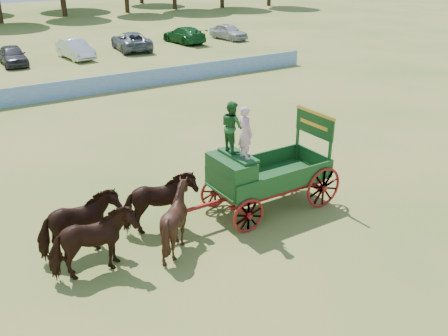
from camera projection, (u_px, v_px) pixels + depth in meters
ground at (368, 195)px, 17.34m from camera, size 160.00×160.00×0.00m
horse_lead_left at (93, 244)px, 12.76m from camera, size 2.25×1.09×1.87m
horse_lead_right at (79, 225)px, 13.60m from camera, size 2.26×1.11×1.87m
horse_wheel_left at (176, 218)px, 13.94m from camera, size 1.80×1.63×1.87m
horse_wheel_right at (159, 203)px, 14.79m from camera, size 2.33×1.31×1.87m
farm_dray at (251, 166)px, 15.57m from camera, size 6.00×2.00×3.74m
sponsor_banner at (134, 80)px, 30.51m from camera, size 26.00×0.08×1.05m
parked_cars at (15, 53)px, 37.47m from camera, size 42.13×6.97×1.56m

